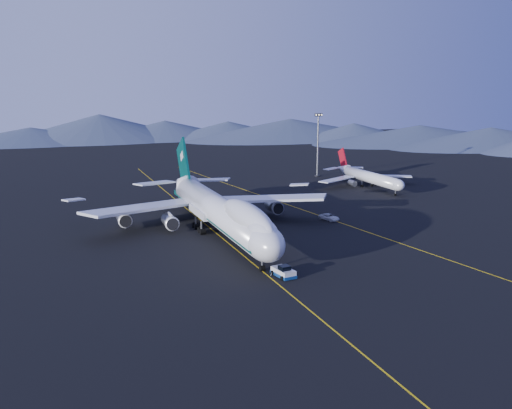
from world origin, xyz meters
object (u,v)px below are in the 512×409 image
object	(u,v)px
boeing_747	(219,210)
service_van	(329,217)
floodlight_mast	(318,145)
pushback_tug	(283,273)
second_jet	(368,177)

from	to	relation	value
boeing_747	service_van	distance (m)	30.73
boeing_747	floodlight_mast	world-z (taller)	floodlight_mast
pushback_tug	second_jet	distance (m)	94.67
second_jet	service_van	xyz separation A→B (m)	(-33.81, -37.07, -2.64)
pushback_tug	floodlight_mast	xyz separation A→B (m)	(56.14, 98.22, 10.91)
boeing_747	second_jet	bearing A→B (deg)	32.96
pushback_tug	floodlight_mast	size ratio (longest dim) A/B	0.23
second_jet	floodlight_mast	world-z (taller)	floodlight_mast
second_jet	service_van	bearing A→B (deg)	-143.72
pushback_tug	second_jet	bearing A→B (deg)	41.31
pushback_tug	service_van	distance (m)	44.51
service_van	boeing_747	bearing A→B (deg)	170.24
pushback_tug	floodlight_mast	world-z (taller)	floodlight_mast
service_van	floodlight_mast	bearing A→B (deg)	47.76
boeing_747	floodlight_mast	distance (m)	89.62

